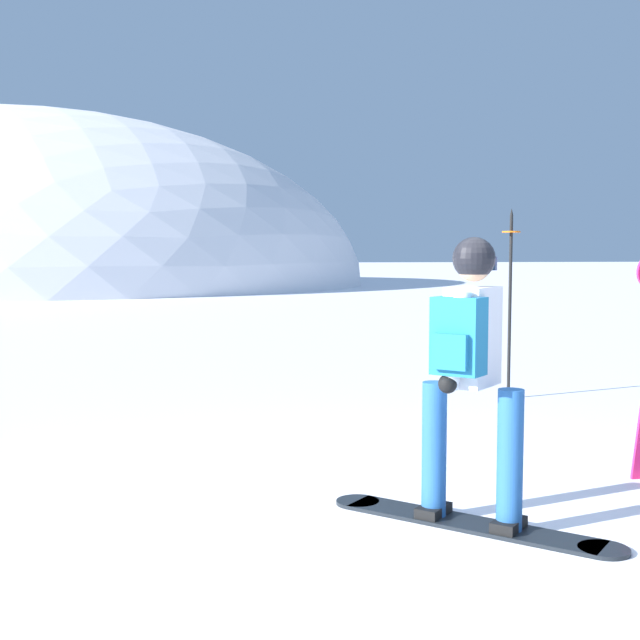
# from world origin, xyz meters

# --- Properties ---
(ground_plane) EXTENTS (300.00, 300.00, 0.00)m
(ground_plane) POSITION_xyz_m (0.00, 0.00, 0.00)
(ground_plane) COLOR white
(ridge_peak_main) EXTENTS (34.68, 31.21, 17.72)m
(ridge_peak_main) POSITION_xyz_m (-7.50, 40.92, 0.00)
(ridge_peak_main) COLOR white
(ridge_peak_main) RESTS_ON ground
(snowboarder_main) EXTENTS (1.38, 1.39, 1.71)m
(snowboarder_main) POSITION_xyz_m (0.47, 0.39, 0.92)
(snowboarder_main) COLOR black
(snowboarder_main) RESTS_ON ground
(piste_marker_near) EXTENTS (0.20, 0.20, 2.12)m
(piste_marker_near) POSITION_xyz_m (2.56, 4.42, 1.20)
(piste_marker_near) COLOR black
(piste_marker_near) RESTS_ON ground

